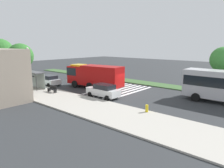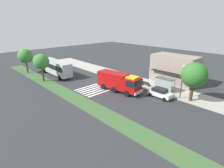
{
  "view_description": "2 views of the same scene",
  "coord_description": "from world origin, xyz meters",
  "px_view_note": "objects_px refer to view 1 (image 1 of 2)",
  "views": [
    {
      "loc": [
        -17.06,
        22.7,
        6.56
      ],
      "look_at": [
        0.92,
        1.74,
        1.22
      ],
      "focal_mm": 33.23,
      "sensor_mm": 36.0,
      "label": 1
    },
    {
      "loc": [
        27.84,
        -22.15,
        12.87
      ],
      "look_at": [
        3.39,
        0.79,
        1.12
      ],
      "focal_mm": 29.02,
      "sensor_mm": 36.0,
      "label": 2
    }
  ],
  "objects_px": {
    "fire_truck": "(93,75)",
    "bus_stop_shelter": "(36,76)",
    "street_lamp": "(28,62)",
    "median_tree_west": "(223,60)",
    "bench_near_shelter": "(52,89)",
    "parked_car_west": "(103,91)",
    "parked_car_mid": "(49,80)",
    "sidewalk_tree_center": "(0,52)",
    "fire_hydrant": "(147,108)",
    "sidewalk_tree_west": "(20,56)"
  },
  "relations": [
    {
      "from": "parked_car_mid",
      "to": "sidewalk_tree_center",
      "type": "bearing_deg",
      "value": 10.42
    },
    {
      "from": "bench_near_shelter",
      "to": "sidewalk_tree_center",
      "type": "distance_m",
      "value": 18.26
    },
    {
      "from": "fire_hydrant",
      "to": "parked_car_west",
      "type": "bearing_deg",
      "value": -13.15
    },
    {
      "from": "parked_car_mid",
      "to": "bus_stop_shelter",
      "type": "distance_m",
      "value": 3.19
    },
    {
      "from": "fire_truck",
      "to": "bus_stop_shelter",
      "type": "relative_size",
      "value": 2.67
    },
    {
      "from": "bench_near_shelter",
      "to": "street_lamp",
      "type": "bearing_deg",
      "value": -7.1
    },
    {
      "from": "sidewalk_tree_center",
      "to": "fire_hydrant",
      "type": "xyz_separation_m",
      "value": [
        -31.86,
        -0.5,
        -4.5
      ]
    },
    {
      "from": "parked_car_west",
      "to": "sidewalk_tree_west",
      "type": "height_order",
      "value": "sidewalk_tree_west"
    },
    {
      "from": "street_lamp",
      "to": "median_tree_west",
      "type": "relative_size",
      "value": 0.97
    },
    {
      "from": "median_tree_west",
      "to": "fire_truck",
      "type": "bearing_deg",
      "value": 28.02
    },
    {
      "from": "fire_truck",
      "to": "fire_hydrant",
      "type": "xyz_separation_m",
      "value": [
        -12.27,
        4.83,
        -1.48
      ]
    },
    {
      "from": "parked_car_west",
      "to": "sidewalk_tree_west",
      "type": "xyz_separation_m",
      "value": [
        16.47,
        2.2,
        3.7
      ]
    },
    {
      "from": "parked_car_mid",
      "to": "sidewalk_tree_west",
      "type": "distance_m",
      "value": 6.22
    },
    {
      "from": "parked_car_mid",
      "to": "street_lamp",
      "type": "distance_m",
      "value": 4.34
    },
    {
      "from": "street_lamp",
      "to": "median_tree_west",
      "type": "height_order",
      "value": "median_tree_west"
    },
    {
      "from": "parked_car_mid",
      "to": "median_tree_west",
      "type": "xyz_separation_m",
      "value": [
        -22.59,
        -11.42,
        3.69
      ]
    },
    {
      "from": "bench_near_shelter",
      "to": "street_lamp",
      "type": "distance_m",
      "value": 8.54
    },
    {
      "from": "parked_car_west",
      "to": "median_tree_west",
      "type": "relative_size",
      "value": 0.72
    },
    {
      "from": "median_tree_west",
      "to": "fire_hydrant",
      "type": "height_order",
      "value": "median_tree_west"
    },
    {
      "from": "fire_truck",
      "to": "bus_stop_shelter",
      "type": "height_order",
      "value": "fire_truck"
    },
    {
      "from": "bus_stop_shelter",
      "to": "fire_hydrant",
      "type": "relative_size",
      "value": 5.0
    },
    {
      "from": "sidewalk_tree_west",
      "to": "parked_car_mid",
      "type": "bearing_deg",
      "value": -153.83
    },
    {
      "from": "parked_car_west",
      "to": "fire_hydrant",
      "type": "height_order",
      "value": "parked_car_west"
    },
    {
      "from": "bus_stop_shelter",
      "to": "bench_near_shelter",
      "type": "xyz_separation_m",
      "value": [
        -4.0,
        -0.02,
        -1.3
      ]
    },
    {
      "from": "parked_car_mid",
      "to": "street_lamp",
      "type": "xyz_separation_m",
      "value": [
        2.79,
        1.8,
        2.8
      ]
    },
    {
      "from": "bus_stop_shelter",
      "to": "median_tree_west",
      "type": "distance_m",
      "value": 25.89
    },
    {
      "from": "sidewalk_tree_center",
      "to": "median_tree_west",
      "type": "height_order",
      "value": "sidewalk_tree_center"
    },
    {
      "from": "street_lamp",
      "to": "median_tree_west",
      "type": "xyz_separation_m",
      "value": [
        -25.38,
        -13.22,
        0.89
      ]
    },
    {
      "from": "bench_near_shelter",
      "to": "median_tree_west",
      "type": "distance_m",
      "value": 22.86
    },
    {
      "from": "median_tree_west",
      "to": "bench_near_shelter",
      "type": "bearing_deg",
      "value": 39.12
    },
    {
      "from": "bus_stop_shelter",
      "to": "sidewalk_tree_center",
      "type": "distance_m",
      "value": 14.07
    },
    {
      "from": "sidewalk_tree_center",
      "to": "fire_hydrant",
      "type": "height_order",
      "value": "sidewalk_tree_center"
    },
    {
      "from": "fire_truck",
      "to": "street_lamp",
      "type": "distance_m",
      "value": 11.09
    },
    {
      "from": "parked_car_west",
      "to": "street_lamp",
      "type": "height_order",
      "value": "street_lamp"
    },
    {
      "from": "fire_hydrant",
      "to": "parked_car_mid",
      "type": "bearing_deg",
      "value": -5.04
    },
    {
      "from": "fire_truck",
      "to": "street_lamp",
      "type": "relative_size",
      "value": 1.58
    },
    {
      "from": "fire_truck",
      "to": "parked_car_mid",
      "type": "relative_size",
      "value": 2.19
    },
    {
      "from": "fire_truck",
      "to": "parked_car_west",
      "type": "height_order",
      "value": "fire_truck"
    },
    {
      "from": "sidewalk_tree_center",
      "to": "parked_car_mid",
      "type": "bearing_deg",
      "value": -170.09
    },
    {
      "from": "parked_car_west",
      "to": "sidewalk_tree_west",
      "type": "relative_size",
      "value": 0.67
    },
    {
      "from": "bus_stop_shelter",
      "to": "street_lamp",
      "type": "height_order",
      "value": "street_lamp"
    },
    {
      "from": "parked_car_mid",
      "to": "bench_near_shelter",
      "type": "distance_m",
      "value": 5.83
    },
    {
      "from": "sidewalk_tree_west",
      "to": "median_tree_west",
      "type": "xyz_separation_m",
      "value": [
        -27.07,
        -13.62,
        -0.04
      ]
    },
    {
      "from": "parked_car_west",
      "to": "parked_car_mid",
      "type": "xyz_separation_m",
      "value": [
        11.99,
        0.0,
        -0.03
      ]
    },
    {
      "from": "fire_truck",
      "to": "bench_near_shelter",
      "type": "xyz_separation_m",
      "value": [
        1.88,
        5.91,
        -1.38
      ]
    },
    {
      "from": "street_lamp",
      "to": "sidewalk_tree_center",
      "type": "relative_size",
      "value": 0.79
    },
    {
      "from": "median_tree_west",
      "to": "sidewalk_tree_center",
      "type": "bearing_deg",
      "value": 21.17
    },
    {
      "from": "parked_car_mid",
      "to": "fire_truck",
      "type": "bearing_deg",
      "value": -155.42
    },
    {
      "from": "fire_hydrant",
      "to": "fire_truck",
      "type": "bearing_deg",
      "value": -21.48
    },
    {
      "from": "parked_car_west",
      "to": "fire_hydrant",
      "type": "distance_m",
      "value": 7.48
    }
  ]
}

